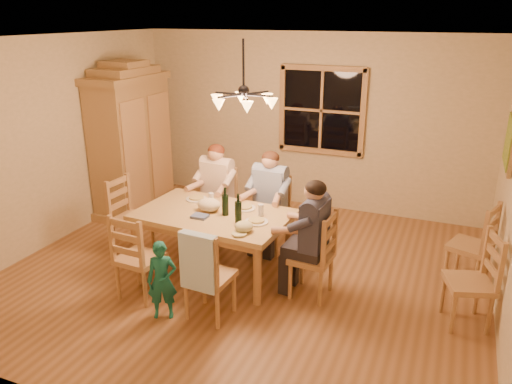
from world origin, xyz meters
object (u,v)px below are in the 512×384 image
at_px(wine_bottle_b, 238,208).
at_px(chair_spare_front, 467,297).
at_px(child, 162,280).
at_px(adult_woman, 216,180).
at_px(chair_spare_back, 468,258).
at_px(chair_end_left, 133,230).
at_px(wine_bottle_a, 225,201).
at_px(chair_far_right, 269,228).
at_px(chair_near_right, 210,289).
at_px(adult_slate_man, 313,225).
at_px(adult_plaid_man, 270,189).
at_px(chair_end_right, 311,270).
at_px(chandelier, 244,99).
at_px(chair_far_left, 218,218).
at_px(dining_table, 214,221).
at_px(armoire, 132,144).
at_px(chair_near_left, 141,271).

height_order(wine_bottle_b, chair_spare_front, wine_bottle_b).
bearing_deg(child, adult_woman, 74.65).
bearing_deg(chair_spare_back, wine_bottle_b, 132.20).
height_order(chair_end_left, wine_bottle_a, wine_bottle_a).
relative_size(chair_far_right, chair_near_right, 1.00).
relative_size(wine_bottle_a, wine_bottle_b, 1.00).
bearing_deg(adult_slate_man, wine_bottle_a, 89.85).
distance_m(adult_plaid_man, child, 1.96).
bearing_deg(chair_end_right, adult_plaid_man, 46.64).
distance_m(chair_end_left, wine_bottle_b, 1.73).
xyz_separation_m(chandelier, chair_end_right, (0.87, -0.18, -1.77)).
relative_size(chair_near_right, chair_end_left, 1.00).
bearing_deg(child, wine_bottle_b, 39.20).
height_order(chair_far_left, adult_slate_man, adult_slate_man).
bearing_deg(dining_table, chandelier, 17.38).
height_order(armoire, chair_far_left, armoire).
relative_size(armoire, child, 2.77).
bearing_deg(chair_near_right, chandelier, 95.77).
height_order(adult_woman, chair_spare_front, adult_woman).
height_order(dining_table, chair_near_right, chair_near_right).
bearing_deg(chair_far_left, chair_far_right, 180.00).
distance_m(chandelier, chair_near_right, 2.02).
bearing_deg(adult_plaid_man, chair_far_left, -0.00).
height_order(chair_end_left, wine_bottle_b, wine_bottle_b).
bearing_deg(chair_spare_back, wine_bottle_a, 127.81).
distance_m(chair_near_right, wine_bottle_a, 1.08).
xyz_separation_m(chair_far_left, adult_plaid_man, (0.78, -0.05, 0.54)).
bearing_deg(chair_end_right, chair_spare_back, -55.44).
relative_size(chair_far_left, chair_spare_front, 1.00).
height_order(chandelier, child, chandelier).
xyz_separation_m(chair_far_left, wine_bottle_b, (0.77, -1.00, 0.62)).
xyz_separation_m(armoire, adult_plaid_man, (2.46, -0.53, -0.22)).
bearing_deg(chair_far_right, wine_bottle_b, 93.09).
distance_m(chair_far_left, chair_spare_front, 3.30).
bearing_deg(chandelier, chair_near_left, -132.62).
height_order(dining_table, adult_plaid_man, adult_plaid_man).
bearing_deg(chair_near_right, armoire, 141.74).
relative_size(adult_woman, chair_spare_back, 0.88).
distance_m(chair_end_left, child, 1.63).
bearing_deg(chair_near_right, chair_far_left, 117.90).
xyz_separation_m(chair_far_right, chair_near_left, (-0.88, -1.61, 0.00)).
height_order(chandelier, chair_spare_front, chandelier).
xyz_separation_m(armoire, wine_bottle_a, (2.23, -1.35, -0.13)).
bearing_deg(chair_end_left, wine_bottle_a, 90.11).
height_order(wine_bottle_b, chair_spare_back, wine_bottle_b).
distance_m(chair_near_right, chair_end_left, 1.86).
distance_m(chair_near_right, wine_bottle_b, 0.95).
bearing_deg(adult_slate_man, armoire, 70.23).
bearing_deg(chair_far_left, wine_bottle_a, 125.94).
relative_size(chair_far_left, chair_spare_back, 1.00).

